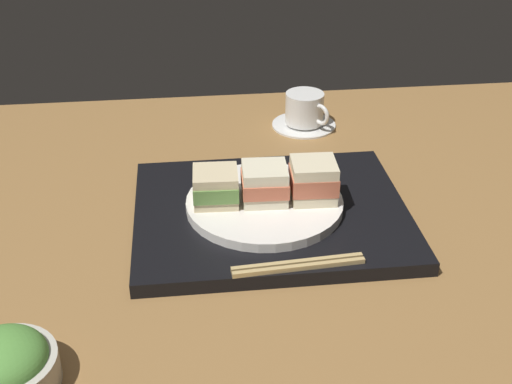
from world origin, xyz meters
TOP-DOWN VIEW (x-y plane):
  - ground_plane at (0.00, 0.00)cm, footprint 140.00×100.00cm
  - serving_tray at (-2.28, -1.17)cm, footprint 41.50×33.75cm
  - sandwich_plate at (-3.25, -1.02)cm, footprint 23.96×23.96cm
  - sandwich_near at (-10.61, -0.68)cm, footprint 6.99×7.08cm
  - sandwich_middle at (-3.25, -1.02)cm, footprint 7.15×7.06cm
  - sandwich_far at (4.11, -1.36)cm, footprint 7.14×6.79cm
  - salad_bowl at (-35.88, -31.42)cm, footprint 11.73×11.73cm
  - chopsticks_pair at (-0.67, -16.58)cm, footprint 18.18×3.00cm
  - coffee_cup at (8.98, 32.15)cm, footprint 12.63×12.63cm

SIDE VIEW (x-z plane):
  - ground_plane at x=0.00cm, z-range -3.00..0.00cm
  - serving_tray at x=-2.28cm, z-range 0.00..2.20cm
  - chopsticks_pair at x=-0.67cm, z-range 2.20..2.90cm
  - salad_bowl at x=-35.88cm, z-range -0.39..6.20cm
  - sandwich_plate at x=-3.25cm, z-range 2.20..3.68cm
  - coffee_cup at x=8.98cm, z-range -0.37..6.52cm
  - sandwich_near at x=-10.61cm, z-range 3.68..8.79cm
  - sandwich_middle at x=-3.25cm, z-range 3.68..9.28cm
  - sandwich_far at x=4.11cm, z-range 3.68..9.80cm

